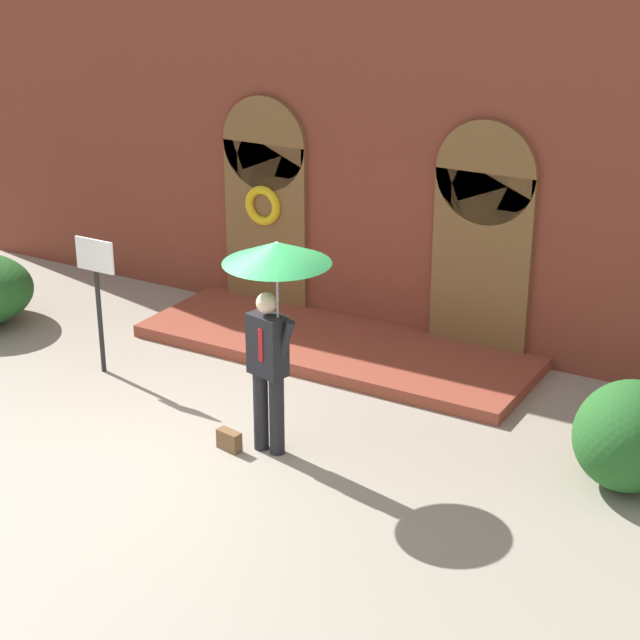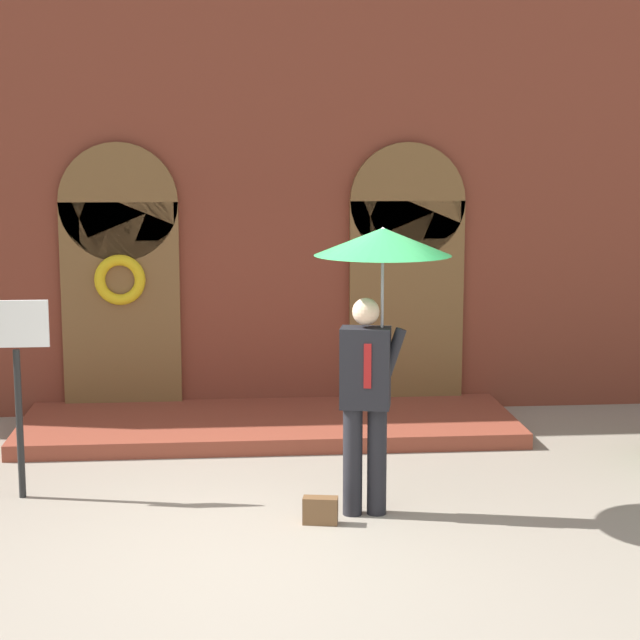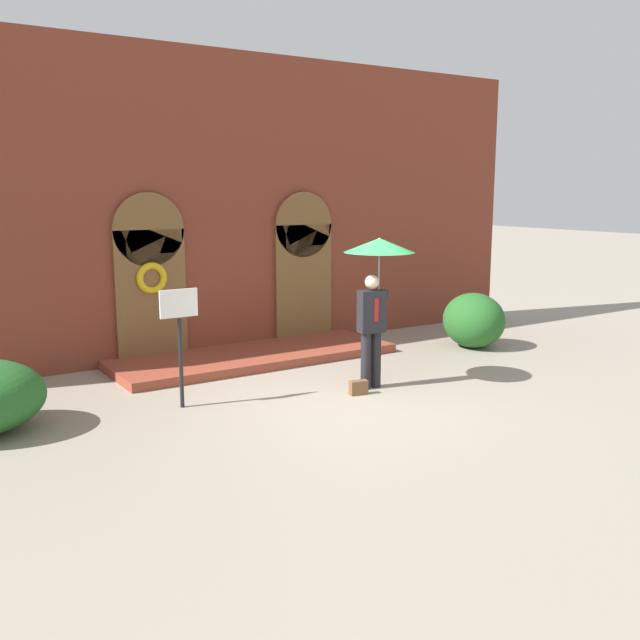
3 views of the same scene
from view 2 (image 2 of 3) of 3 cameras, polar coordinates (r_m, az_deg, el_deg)
The scene contains 5 objects.
ground_plane at distance 8.51m, azimuth -1.90°, elevation -11.36°, with size 80.00×80.00×0.00m, color gray.
building_facade at distance 12.13m, azimuth -3.03°, elevation 7.71°, with size 14.00×2.30×5.60m.
person_with_umbrella at distance 8.53m, azimuth 3.12°, elevation 1.94°, with size 1.10×1.10×2.36m.
handbag at distance 8.70m, azimuth 0.02°, elevation -10.12°, with size 0.28×0.12×0.22m, color brown.
sign_post at distance 9.41m, azimuth -15.87°, elevation -2.35°, with size 0.56×0.06×1.72m.
Camera 2 is at (-0.41, -7.96, 2.98)m, focal length 60.00 mm.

